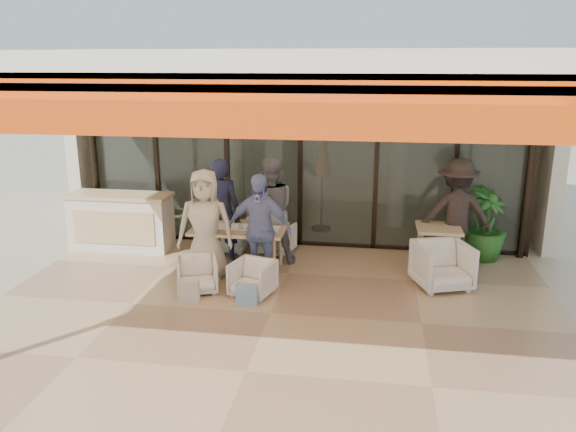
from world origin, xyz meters
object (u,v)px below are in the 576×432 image
Objects in this scene: chair_far_right at (275,237)px; diner_periwinkle at (259,230)px; potted_palm at (485,225)px; host_counter at (121,221)px; diner_navy at (221,210)px; side_chair at (442,264)px; diner_grey at (270,211)px; chair_near_right at (253,277)px; standing_woman at (456,213)px; side_table at (438,233)px; chair_near_left at (197,273)px; diner_cream at (205,226)px; dining_table at (239,231)px; chair_far_left at (229,233)px.

chair_far_right is 1.51m from diner_periwinkle.
host_counter is at bearing -176.34° from potted_palm.
chair_far_right is at bearing 4.28° from host_counter.
diner_navy is (1.95, -0.29, 0.36)m from host_counter.
side_chair is (2.76, 0.22, -0.47)m from diner_periwinkle.
potted_palm is at bearing 172.42° from diner_grey.
chair_near_right is at bearing 107.11° from chair_far_right.
diner_periwinkle reaches higher than potted_palm.
standing_woman is (5.84, 0.07, 0.38)m from host_counter.
side_chair is at bearing -121.33° from potted_palm.
chair_near_right is at bearing 71.43° from diner_grey.
side_table is at bearing -2.31° from host_counter.
side_chair is at bearing 173.89° from chair_far_right.
chair_near_left is 0.34× the size of diner_cream.
standing_woman is (3.89, 1.26, 0.03)m from diner_cream.
diner_grey is 1.04× the size of diner_cream.
diner_periwinkle reaches higher than side_chair.
dining_table is 1.11m from chair_near_left.
diner_navy is at bearing 47.87° from chair_far_right.
diner_periwinkle is 0.95× the size of standing_woman.
diner_navy is at bearing 69.37° from chair_near_left.
diner_navy is at bearing 0.29° from standing_woman.
diner_navy reaches higher than chair_near_right.
chair_far_left reaches higher than chair_far_right.
potted_palm is at bearing 36.94° from side_table.
host_counter is 2.31m from diner_cream.
potted_palm reaches higher than side_chair.
chair_near_right is (2.79, -1.69, -0.24)m from host_counter.
standing_woman is at bearing 45.04° from side_table.
host_counter is 2.81m from chair_far_right.
chair_far_left is 1.14m from diner_grey.
host_counter is at bearing 162.73° from dining_table.
diner_navy is at bearing 133.02° from dining_table.
side_table reaches higher than chair_far_left.
chair_near_right is 0.33× the size of diner_cream.
dining_table is at bearing -17.27° from host_counter.
diner_periwinkle is 3.95m from potted_palm.
chair_near_right is 0.32× the size of standing_woman.
chair_near_left is at bearing -154.70° from potted_palm.
diner_periwinkle reaches higher than chair_far_right.
standing_woman reaches higher than diner_periwinkle.
side_chair reaches higher than chair_far_right.
potted_palm is at bearing 14.34° from diner_cream.
chair_far_right is 1.05× the size of chair_near_right.
diner_grey is (0.43, 0.44, 0.23)m from dining_table.
host_counter is 3.27m from chair_near_right.
diner_cream is at bearing -160.19° from potted_palm.
chair_near_right is 0.78× the size of side_table.
standing_woman reaches higher than diner_navy.
diner_cream reaches higher than chair_near_left.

